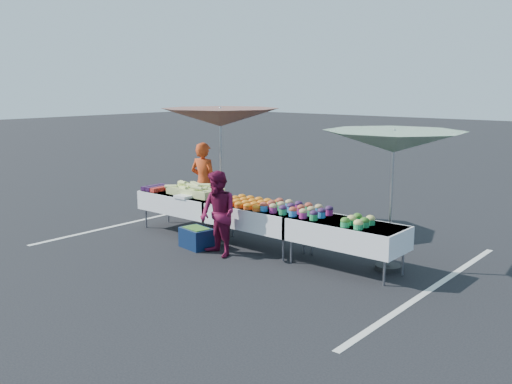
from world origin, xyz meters
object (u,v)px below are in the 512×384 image
Objects in this scene: table_center at (256,216)px; umbrella_left at (220,118)px; storage_bin at (196,237)px; vendor at (204,183)px; umbrella_right at (394,143)px; customer at (218,214)px; table_right at (346,233)px; table_left at (185,202)px.

umbrella_left reaches higher than table_center.
vendor is at bearing 140.63° from storage_bin.
vendor is 4.55m from umbrella_right.
vendor reaches higher than storage_bin.
table_center is 1.30× the size of customer.
umbrella_right is (2.34, 0.40, 1.39)m from table_center.
table_center is 1.00× the size of table_right.
table_center is at bearing 88.35° from customer.
table_left is at bearing 98.30° from vendor.
table_right is at bearing 23.76° from storage_bin.
umbrella_right is 4.31× the size of storage_bin.
storage_bin is at bearing -33.50° from table_left.
table_left is 0.86m from vendor.
table_left is 1.12× the size of vendor.
umbrella_left is at bearing 144.57° from customer.
customer is at bearing -155.53° from umbrella_right.
storage_bin is at bearing -166.06° from table_right.
vendor reaches higher than table_right.
table_left and table_center have the same top height.
table_right is at bearing 0.00° from table_center.
umbrella_right is (3.92, -0.40, -0.20)m from umbrella_left.
umbrella_right is (0.54, 0.40, 1.39)m from table_right.
storage_bin is at bearing -62.22° from umbrella_left.
umbrella_left is (0.47, 0.02, 1.33)m from vendor.
umbrella_right reaches higher than vendor.
table_right is 3.04× the size of storage_bin.
table_left is at bearing 180.00° from table_right.
table_left is 1.00× the size of table_center.
umbrella_right reaches higher than customer.
customer is at bearing -104.32° from table_center.
table_left is 3.60m from table_right.
customer is at bearing 0.75° from storage_bin.
umbrella_right is at bearing 5.52° from table_left.
storage_bin is at bearing 121.02° from vendor.
customer is (-1.99, -0.75, 0.13)m from table_right.
table_center is 1.12m from storage_bin.
vendor reaches higher than table_center.
table_left is 1.78m from customer.
table_center reaches higher than storage_bin.
customer reaches higher than table_left.
vendor reaches higher than table_left.
umbrella_left is 2.57m from storage_bin.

